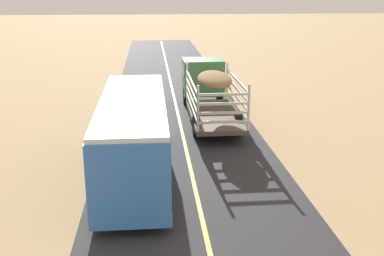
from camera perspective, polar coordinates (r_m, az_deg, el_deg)
livestock_truck at (r=28.08m, az=1.82°, el=5.37°), size 2.53×9.70×3.02m
bus at (r=18.65m, az=-7.05°, el=-0.90°), size 2.54×10.00×3.21m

